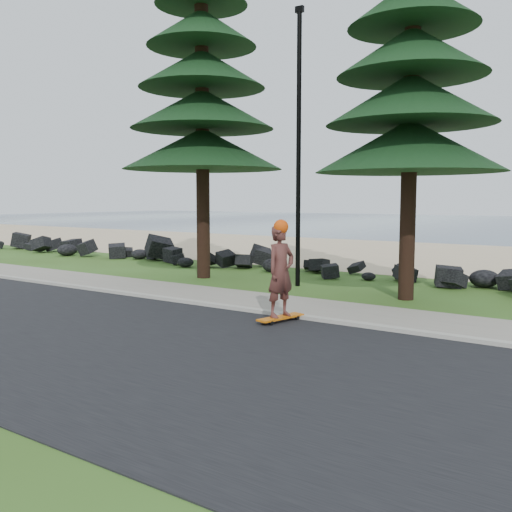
% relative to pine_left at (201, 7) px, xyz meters
% --- Properties ---
extents(ground, '(160.00, 160.00, 0.00)m').
position_rel_pine_left_xyz_m(ground, '(3.50, -3.00, -8.69)').
color(ground, '#36531A').
rests_on(ground, ground).
extents(road, '(160.00, 7.00, 0.02)m').
position_rel_pine_left_xyz_m(road, '(3.50, -7.50, -8.68)').
color(road, black).
rests_on(road, ground).
extents(kerb, '(160.00, 0.20, 0.10)m').
position_rel_pine_left_xyz_m(kerb, '(3.50, -3.90, -8.64)').
color(kerb, '#AAA699').
rests_on(kerb, ground).
extents(sidewalk, '(160.00, 2.00, 0.08)m').
position_rel_pine_left_xyz_m(sidewalk, '(3.50, -2.80, -8.65)').
color(sidewalk, slate).
rests_on(sidewalk, ground).
extents(beach_sand, '(160.00, 15.00, 0.01)m').
position_rel_pine_left_xyz_m(beach_sand, '(3.50, 11.50, -8.68)').
color(beach_sand, tan).
rests_on(beach_sand, ground).
extents(seawall_boulders, '(60.00, 2.40, 1.10)m').
position_rel_pine_left_xyz_m(seawall_boulders, '(3.50, 2.60, -8.69)').
color(seawall_boulders, black).
rests_on(seawall_boulders, ground).
extents(pine_left, '(5.20, 5.20, 13.78)m').
position_rel_pine_left_xyz_m(pine_left, '(0.00, 0.00, 0.00)').
color(pine_left, black).
rests_on(pine_left, ground).
extents(lamp_post, '(0.25, 0.14, 8.14)m').
position_rel_pine_left_xyz_m(lamp_post, '(3.50, 0.20, -4.56)').
color(lamp_post, black).
rests_on(lamp_post, ground).
extents(skateboarder, '(0.61, 1.20, 2.17)m').
position_rel_pine_left_xyz_m(skateboarder, '(5.78, -4.43, -7.60)').
color(skateboarder, '#CE640C').
rests_on(skateboarder, ground).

